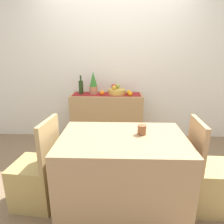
% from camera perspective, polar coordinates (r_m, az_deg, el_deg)
% --- Properties ---
extents(ground_plane, '(6.40, 6.40, 0.02)m').
position_cam_1_polar(ground_plane, '(2.72, 0.66, -16.65)').
color(ground_plane, '#7F674C').
rests_on(ground_plane, ground).
extents(room_wall_rear, '(6.40, 0.06, 2.70)m').
position_cam_1_polar(room_wall_rear, '(3.44, 1.17, 14.59)').
color(room_wall_rear, silver).
rests_on(room_wall_rear, ground).
extents(sideboard_console, '(1.16, 0.42, 0.82)m').
position_cam_1_polar(sideboard_console, '(3.37, -1.47, -1.80)').
color(sideboard_console, tan).
rests_on(sideboard_console, ground).
extents(table_runner, '(1.09, 0.32, 0.01)m').
position_cam_1_polar(table_runner, '(3.26, -1.53, 5.10)').
color(table_runner, maroon).
rests_on(table_runner, sideboard_console).
extents(fruit_bowl, '(0.28, 0.28, 0.08)m').
position_cam_1_polar(fruit_bowl, '(3.24, 1.39, 5.82)').
color(fruit_bowl, gold).
rests_on(fruit_bowl, table_runner).
extents(apple_right, '(0.07, 0.07, 0.07)m').
position_cam_1_polar(apple_right, '(3.19, 0.62, 6.98)').
color(apple_right, gold).
rests_on(apple_right, fruit_bowl).
extents(apple_front, '(0.08, 0.08, 0.08)m').
position_cam_1_polar(apple_front, '(3.29, 0.46, 7.35)').
color(apple_front, '#AF2827').
rests_on(apple_front, fruit_bowl).
extents(apple_upper, '(0.07, 0.07, 0.07)m').
position_cam_1_polar(apple_upper, '(3.32, 1.59, 7.41)').
color(apple_upper, '#94A93C').
rests_on(apple_upper, fruit_bowl).
extents(wine_bottle, '(0.07, 0.07, 0.30)m').
position_cam_1_polar(wine_bottle, '(3.28, -8.82, 7.03)').
color(wine_bottle, '#223816').
rests_on(wine_bottle, sideboard_console).
extents(potted_plant, '(0.13, 0.13, 0.36)m').
position_cam_1_polar(potted_plant, '(3.24, -5.33, 8.11)').
color(potted_plant, '#B47854').
rests_on(potted_plant, sideboard_console).
extents(orange_loose_mid, '(0.07, 0.07, 0.07)m').
position_cam_1_polar(orange_loose_mid, '(3.14, 5.23, 5.19)').
color(orange_loose_mid, orange).
rests_on(orange_loose_mid, sideboard_console).
extents(orange_loose_far, '(0.08, 0.08, 0.08)m').
position_cam_1_polar(orange_loose_far, '(3.19, -2.84, 5.48)').
color(orange_loose_far, orange).
rests_on(orange_loose_far, sideboard_console).
extents(orange_loose_end, '(0.08, 0.08, 0.08)m').
position_cam_1_polar(orange_loose_end, '(3.22, 4.86, 5.55)').
color(orange_loose_end, orange).
rests_on(orange_loose_end, sideboard_console).
extents(dining_table, '(1.17, 0.78, 0.74)m').
position_cam_1_polar(dining_table, '(2.03, 2.90, -16.65)').
color(dining_table, tan).
rests_on(dining_table, ground).
extents(coffee_cup, '(0.08, 0.08, 0.09)m').
position_cam_1_polar(coffee_cup, '(1.91, 8.50, -5.00)').
color(coffee_cup, brown).
rests_on(coffee_cup, dining_table).
extents(chair_near_window, '(0.44, 0.44, 0.90)m').
position_cam_1_polar(chair_near_window, '(2.24, -20.53, -17.53)').
color(chair_near_window, tan).
rests_on(chair_near_window, ground).
extents(chair_by_corner, '(0.41, 0.41, 0.90)m').
position_cam_1_polar(chair_by_corner, '(2.27, 25.88, -17.66)').
color(chair_by_corner, tan).
rests_on(chair_by_corner, ground).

